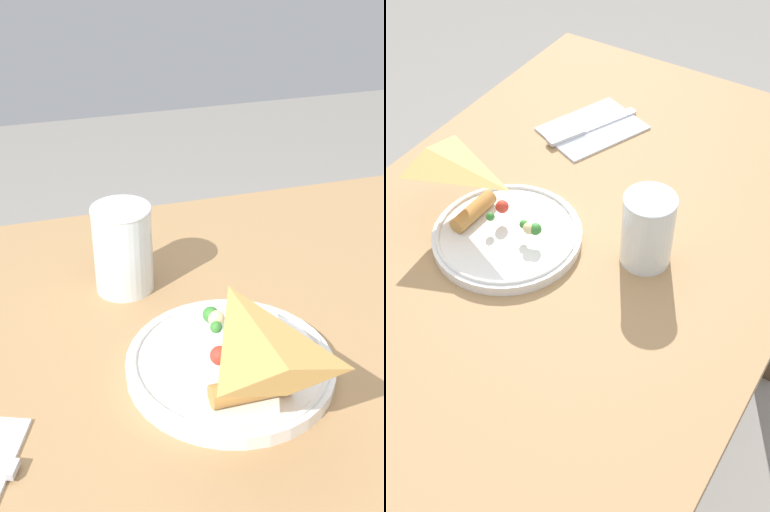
# 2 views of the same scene
# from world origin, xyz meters

# --- Properties ---
(dining_table) EXTENTS (1.13, 0.68, 0.75)m
(dining_table) POSITION_xyz_m (0.00, 0.00, 0.63)
(dining_table) COLOR #A87F51
(dining_table) RESTS_ON ground_plane
(plate_pizza) EXTENTS (0.22, 0.22, 0.05)m
(plate_pizza) POSITION_xyz_m (-0.03, 0.06, 0.76)
(plate_pizza) COLOR white
(plate_pizza) RESTS_ON dining_table
(milk_glass) EXTENTS (0.08, 0.08, 0.11)m
(milk_glass) POSITION_xyz_m (0.04, -0.13, 0.80)
(milk_glass) COLOR white
(milk_glass) RESTS_ON dining_table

